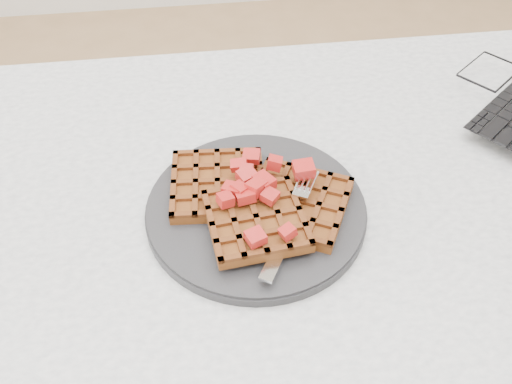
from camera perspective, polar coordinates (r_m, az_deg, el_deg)
table at (r=0.82m, az=7.25°, el=-7.50°), size 1.20×0.80×0.75m
plate at (r=0.72m, az=-0.00°, el=-1.77°), size 0.28×0.28×0.02m
waffles at (r=0.70m, az=0.05°, el=-0.94°), size 0.24×0.20×0.03m
strawberry_pile at (r=0.69m, az=-0.00°, el=0.81°), size 0.15×0.15×0.02m
fork at (r=0.69m, az=3.69°, el=-2.92°), size 0.11×0.17×0.02m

